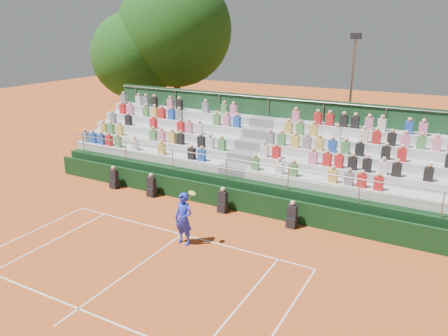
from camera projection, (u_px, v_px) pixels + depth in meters
The scene contains 8 objects.
ground at pixel (182, 235), 17.47m from camera, with size 90.00×90.00×0.00m, color #C05120.
courtside_wall at pixel (221, 197), 19.98m from camera, with size 20.00×0.15×1.00m, color black.
line_officials at pixel (190, 195), 20.26m from camera, with size 10.00×0.40×1.19m.
grandstand at pixel (251, 166), 22.49m from camera, with size 20.00×5.20×4.40m.
tennis_player at pixel (184, 219), 16.43m from camera, with size 0.93×0.55×2.22m.
tree_west at pixel (135, 56), 31.34m from camera, with size 6.23×6.23×9.02m.
tree_east at pixel (175, 30), 30.97m from camera, with size 8.02×8.02×11.68m.
floodlight_mast at pixel (351, 87), 26.15m from camera, with size 0.60×0.25×7.56m.
Camera 1 is at (9.02, -13.05, 7.97)m, focal length 35.00 mm.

